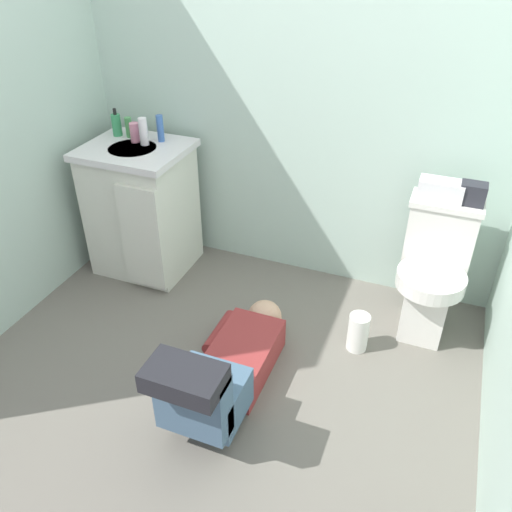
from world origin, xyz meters
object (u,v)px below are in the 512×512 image
bottle_green (129,127)px  toiletry_bag (473,194)px  paper_towel_roll (358,332)px  person_plumber (225,369)px  tissue_box (441,190)px  bottle_white (143,131)px  toilet (432,272)px  bottle_pink (135,132)px  faucet (146,130)px  bottle_blue (160,128)px  vanity_cabinet (142,208)px  soap_dispenser (117,125)px

bottle_green → toiletry_bag: bearing=-0.3°
paper_towel_roll → person_plumber: bearing=-132.4°
toiletry_bag → bottle_green: (-1.97, 0.01, 0.08)m
tissue_box → paper_towel_roll: bearing=-121.9°
tissue_box → bottle_green: size_ratio=1.83×
bottle_white → toilet: bearing=-0.8°
bottle_pink → bottle_white: bearing=-14.7°
toilet → faucet: bearing=176.3°
toilet → bottle_green: 1.94m
toiletry_bag → bottle_blue: 1.76m
bottle_pink → paper_towel_roll: 1.72m
faucet → vanity_cabinet: bearing=-88.7°
bottle_white → bottle_green: bearing=153.7°
toilet → bottle_pink: 1.86m
bottle_pink → paper_towel_roll: bearing=-13.7°
soap_dispenser → bottle_white: bearing=-16.3°
soap_dispenser → bottle_pink: soap_dispenser is taller
tissue_box → toiletry_bag: 0.15m
toilet → person_plumber: 1.22m
person_plumber → toilet: bearing=47.3°
tissue_box → toiletry_bag: bearing=0.0°
faucet → person_plumber: bearing=-46.4°
person_plumber → bottle_pink: 1.52m
toilet → toiletry_bag: 0.46m
faucet → toilet: bearing=-3.7°
toilet → bottle_blue: bearing=176.3°
faucet → tissue_box: bearing=-0.8°
tissue_box → toiletry_bag: size_ratio=1.77×
toilet → bottle_white: (-1.72, 0.03, 0.53)m
bottle_pink → bottle_white: (0.07, -0.02, 0.02)m
soap_dispenser → faucet: bearing=6.0°
vanity_cabinet → bottle_blue: 0.51m
faucet → tissue_box: 1.72m
bottle_pink → bottle_white: size_ratio=0.72×
toilet → bottle_white: bottle_white is taller
bottle_pink → paper_towel_roll: (1.49, -0.36, -0.77)m
toiletry_bag → bottle_white: size_ratio=0.78×
bottle_blue → paper_towel_roll: size_ratio=0.73×
toilet → person_plumber: (-0.81, -0.88, -0.19)m
person_plumber → soap_dispenser: size_ratio=6.42×
tissue_box → bottle_green: (-1.82, 0.01, 0.08)m
paper_towel_roll → bottle_pink: bearing=166.3°
tissue_box → person_plumber: bearing=-128.3°
toiletry_bag → tissue_box: bearing=180.0°
toilet → vanity_cabinet: vanity_cabinet is taller
soap_dispenser → bottle_blue: bearing=2.9°
bottle_blue → paper_towel_roll: bearing=-17.5°
vanity_cabinet → bottle_pink: (-0.04, 0.08, 0.46)m
bottle_white → faucet: bearing=115.6°
vanity_cabinet → tissue_box: size_ratio=3.73×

